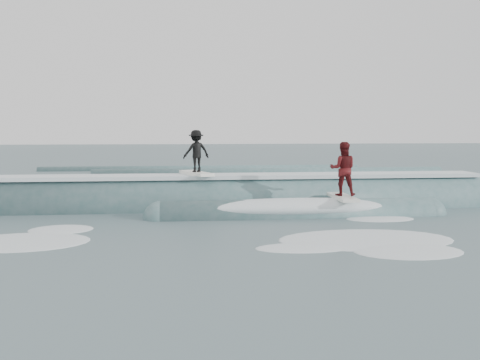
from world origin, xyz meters
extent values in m
plane|color=#3D5459|center=(0.00, 0.00, 0.00)|extent=(160.00, 160.00, 0.00)
cylinder|color=#3B6264|center=(0.00, 4.43, 0.00)|extent=(20.94, 2.15, 2.15)
cylinder|color=#3B6264|center=(1.80, 2.23, 0.00)|extent=(9.00, 1.13, 1.13)
sphere|color=#3B6264|center=(-2.70, 2.23, 0.00)|extent=(1.13, 1.13, 1.13)
sphere|color=#3B6264|center=(6.30, 2.23, 0.00)|extent=(1.13, 1.13, 1.13)
cube|color=white|center=(0.00, 4.43, 1.14)|extent=(18.00, 1.30, 0.14)
ellipsoid|color=white|center=(1.80, 2.23, 0.30)|extent=(7.60, 1.30, 0.60)
cube|color=white|center=(-1.48, 4.43, 1.26)|extent=(1.25, 2.06, 0.10)
imported|color=black|center=(-1.48, 4.43, 2.07)|extent=(1.11, 0.87, 1.51)
cube|color=white|center=(3.29, 2.23, 0.62)|extent=(0.56, 2.00, 0.10)
imported|color=#4C0E10|center=(3.29, 2.23, 1.56)|extent=(0.99, 0.85, 1.78)
ellipsoid|color=white|center=(4.29, 1.43, 0.00)|extent=(2.18, 1.49, 0.10)
ellipsoid|color=white|center=(2.77, -1.58, 0.00)|extent=(3.93, 2.68, 0.10)
ellipsoid|color=white|center=(-6.08, -0.95, 0.00)|extent=(2.99, 2.04, 0.10)
ellipsoid|color=white|center=(3.31, -2.96, 0.00)|extent=(2.36, 1.61, 0.10)
ellipsoid|color=white|center=(0.94, -2.37, 0.00)|extent=(1.97, 1.34, 0.10)
ellipsoid|color=white|center=(-5.45, 0.66, 0.00)|extent=(2.04, 1.39, 0.10)
cylinder|color=#3B6264|center=(-8.37, 14.00, 0.00)|extent=(22.00, 0.70, 0.70)
cylinder|color=#3B6264|center=(3.54, 18.00, 0.00)|extent=(22.00, 0.80, 0.80)
cylinder|color=#3B6264|center=(-0.65, 22.00, 0.00)|extent=(22.00, 0.60, 0.60)
camera|label=1|loc=(-1.95, -14.86, 2.91)|focal=40.00mm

